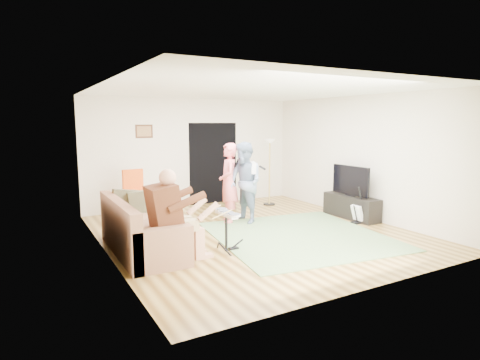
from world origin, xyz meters
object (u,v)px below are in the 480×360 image
tv_cabinet (351,207)px  guitarist (244,183)px  drum_kit (226,234)px  singer (229,183)px  dining_chair (136,203)px  television (351,180)px  sofa (137,235)px  guitar_spare (357,213)px  torchiere_lamp (270,160)px

tv_cabinet → guitarist: bearing=160.9°
drum_kit → singer: 2.03m
drum_kit → dining_chair: dining_chair is taller
drum_kit → television: 3.57m
sofa → guitar_spare: (4.56, -0.35, -0.07)m
sofa → tv_cabinet: 4.80m
drum_kit → guitarist: size_ratio=0.40×
guitarist → guitar_spare: bearing=54.4°
drum_kit → guitar_spare: (3.26, 0.30, -0.08)m
sofa → tv_cabinet: bearing=0.9°
sofa → dining_chair: (0.56, 2.16, 0.10)m
sofa → torchiere_lamp: 4.64m
singer → dining_chair: 2.05m
sofa → singer: (2.24, 1.07, 0.55)m
guitarist → dining_chair: 2.39m
sofa → tv_cabinet: sofa is taller
sofa → guitar_spare: sofa is taller
guitarist → dining_chair: bearing=-128.7°
guitarist → guitar_spare: size_ratio=2.21×
singer → guitarist: size_ratio=0.99×
torchiere_lamp → dining_chair: torchiere_lamp is taller
guitar_spare → television: bearing=66.2°
television → guitarist: bearing=160.5°
drum_kit → dining_chair: bearing=104.6°
dining_chair → guitarist: bearing=-38.3°
singer → tv_cabinet: size_ratio=1.20×
guitar_spare → torchiere_lamp: torchiere_lamp is taller
singer → torchiere_lamp: (1.76, 1.11, 0.31)m
drum_kit → guitar_spare: size_ratio=0.89×
singer → guitarist: guitarist is taller
drum_kit → singer: size_ratio=0.41×
singer → guitarist: 0.34m
singer → guitar_spare: bearing=79.1°
sofa → dining_chair: size_ratio=1.99×
singer → guitar_spare: 2.79m
sofa → television: (4.75, 0.07, 0.55)m
dining_chair → tv_cabinet: 4.72m
tv_cabinet → singer: bearing=158.8°
guitar_spare → tv_cabinet: bearing=60.8°
sofa → television: television is taller
singer → tv_cabinet: 2.81m
torchiere_lamp → tv_cabinet: size_ratio=1.20×
television → guitar_spare: bearing=-113.8°
singer → sofa: bearing=-44.1°
torchiere_lamp → guitarist: bearing=-138.7°
guitarist → guitar_spare: 2.47m
torchiere_lamp → dining_chair: bearing=-179.8°
sofa → singer: singer is taller
drum_kit → sofa: bearing=153.4°
sofa → singer: 2.54m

